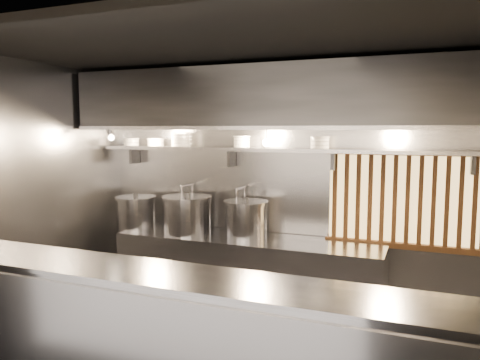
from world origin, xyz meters
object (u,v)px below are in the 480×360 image
Objects in this scene: heat_lamp at (110,133)px; pendant_bulb at (267,143)px; stock_pot_left at (136,212)px; stock_pot_right at (246,219)px; stock_pot_mid at (187,214)px.

pendant_bulb is at bearing 11.00° from heat_lamp.
pendant_bulb is 1.87m from stock_pot_left.
heat_lamp is 0.54× the size of stock_pot_right.
heat_lamp reaches higher than stock_pot_right.
stock_pot_left is at bearing 60.67° from heat_lamp.
pendant_bulb is 1.26m from stock_pot_mid.
stock_pot_mid is 1.18× the size of stock_pot_right.
heat_lamp is at bearing -168.27° from stock_pot_right.
heat_lamp is 0.46× the size of stock_pot_mid.
stock_pot_mid is 0.71m from stock_pot_right.
stock_pot_left is 0.96× the size of stock_pot_right.
stock_pot_right is (-0.23, -0.02, -0.86)m from pendant_bulb.
pendant_bulb is (1.80, 0.35, -0.11)m from heat_lamp.
stock_pot_mid is at bearing -174.12° from stock_pot_right.
stock_pot_mid is (-0.94, -0.10, -0.84)m from pendant_bulb.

